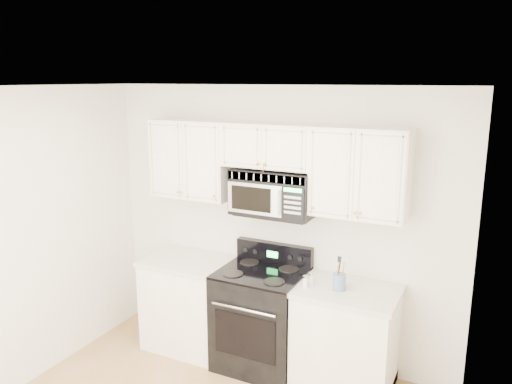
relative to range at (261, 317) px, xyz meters
The scene contains 9 objects.
room 1.64m from the range, 89.77° to the right, with size 3.51×3.51×2.61m.
base_cabinet_left 0.80m from the range, behind, with size 0.86×0.65×0.92m.
base_cabinet_right 0.81m from the range, ahead, with size 0.86×0.65×0.92m.
range is the anchor object (origin of this frame).
upper_cabinets 1.46m from the range, 87.90° to the left, with size 2.44×0.37×0.75m.
microwave 1.18m from the range, 67.71° to the left, with size 0.75×0.42×0.41m.
utensil_crock 0.90m from the range, ahead, with size 0.11×0.11×0.30m.
shaker_salt 0.70m from the range, ahead, with size 0.04×0.04×0.10m.
shaker_pepper 0.69m from the range, 14.99° to the right, with size 0.04×0.04×0.10m.
Camera 1 is at (1.83, -2.43, 2.65)m, focal length 35.00 mm.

